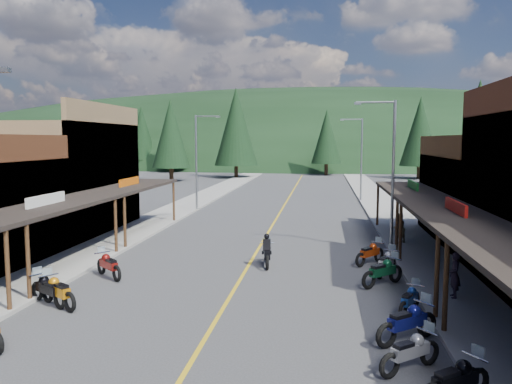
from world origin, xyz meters
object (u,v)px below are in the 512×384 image
at_px(bike_west_6, 58,290).
at_px(rider_on_bike, 267,253).
at_px(pine_8, 115,140).
at_px(pine_3, 327,137).
at_px(bike_east_5, 410,350).
at_px(bike_east_10, 370,252).
at_px(bike_east_8, 383,270).
at_px(pine_11, 478,128).
at_px(shop_east_3, 503,200).
at_px(bike_east_4, 455,379).
at_px(pine_7, 142,133).
at_px(bike_west_8, 109,264).
at_px(pine_5, 503,128).
at_px(pedestrian_east_a, 455,275).
at_px(pedestrian_east_b, 399,228).
at_px(pine_2, 236,127).
at_px(pine_0, 68,137).
at_px(bike_east_6, 407,321).
at_px(pine_4, 420,131).
at_px(bike_east_9, 386,262).
at_px(bike_east_7, 410,299).
at_px(bike_west_7, 48,288).
at_px(streetlight_1, 198,158).
at_px(pine_9, 495,136).
at_px(shop_west_3, 54,178).
at_px(streetlight_2, 390,169).
at_px(pine_10, 171,134).
at_px(pine_1, 172,133).

relative_size(bike_west_6, rider_on_bike, 1.02).
bearing_deg(pine_8, pine_3, 45.00).
xyz_separation_m(bike_east_5, bike_east_10, (-0.00, 11.23, 0.02)).
distance_m(pine_3, bike_east_10, 61.14).
height_order(bike_west_6, bike_east_8, bike_east_8).
distance_m(bike_east_8, rider_on_bike, 5.67).
bearing_deg(pine_11, bike_east_8, -111.16).
relative_size(shop_east_3, bike_east_4, 5.07).
xyz_separation_m(pine_7, bike_west_8, (26.32, -74.74, -6.62)).
relative_size(pine_5, pedestrian_east_a, 8.21).
bearing_deg(pedestrian_east_b, rider_on_bike, -2.73).
bearing_deg(pine_3, pine_2, -150.26).
xyz_separation_m(pine_0, bike_east_6, (45.97, -66.15, -5.81)).
relative_size(pine_4, bike_east_9, 5.80).
xyz_separation_m(shop_east_3, bike_east_5, (-8.01, -17.36, -1.94)).
height_order(pine_0, bike_west_8, pine_0).
bearing_deg(bike_east_7, pine_8, 152.02).
height_order(shop_east_3, bike_west_7, shop_east_3).
relative_size(streetlight_1, pedestrian_east_b, 4.67).
bearing_deg(pine_2, pine_9, -20.92).
bearing_deg(pine_11, bike_east_10, -113.48).
distance_m(bike_east_4, bike_east_7, 5.98).
distance_m(bike_west_7, bike_east_5, 12.65).
bearing_deg(rider_on_bike, pine_7, 107.65).
distance_m(shop_west_3, bike_east_8, 22.14).
bearing_deg(bike_east_4, streetlight_2, 142.42).
height_order(pine_11, pedestrian_east_b, pine_11).
relative_size(pine_4, bike_east_6, 5.34).
distance_m(streetlight_2, bike_east_5, 14.64).
bearing_deg(bike_east_9, pine_4, 104.88).
height_order(streetlight_1, bike_east_6, streetlight_1).
bearing_deg(pedestrian_east_b, pine_10, -99.07).
xyz_separation_m(pine_3, pedestrian_east_b, (3.76, -56.21, -5.48)).
relative_size(bike_east_4, bike_east_6, 0.92).
bearing_deg(pine_11, pedestrian_east_a, -107.08).
height_order(pine_0, pine_1, pine_1).
xyz_separation_m(streetlight_2, pine_11, (13.05, 30.00, 2.73)).
bearing_deg(pine_3, pine_9, -46.40).
bearing_deg(pine_7, pine_10, -61.70).
bearing_deg(bike_east_8, streetlight_1, 169.71).
relative_size(streetlight_1, pine_7, 0.64).
bearing_deg(pedestrian_east_b, pine_0, -89.26).
bearing_deg(bike_east_5, pine_4, 130.94).
distance_m(shop_east_3, bike_east_4, 20.35).
distance_m(shop_west_3, pine_1, 59.70).
bearing_deg(pedestrian_east_b, streetlight_1, -81.41).
bearing_deg(pine_9, bike_east_8, -112.62).
relative_size(pine_10, bike_east_8, 5.09).
relative_size(bike_west_8, bike_east_10, 1.02).
height_order(pine_7, bike_east_5, pine_7).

